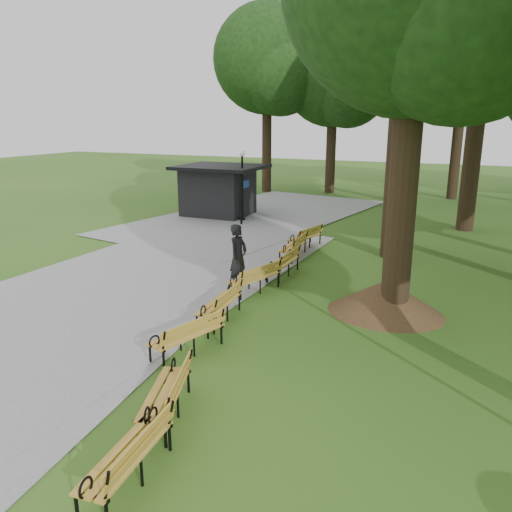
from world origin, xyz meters
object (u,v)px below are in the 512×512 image
at_px(bench_1, 165,394).
at_px(bench_0, 127,455).
at_px(person, 238,256).
at_px(bench_4, 255,278).
at_px(bench_5, 282,262).
at_px(dirt_mound, 386,297).
at_px(bench_7, 305,237).
at_px(kiosk, 218,190).
at_px(bench_3, 219,304).
at_px(bench_6, 293,247).
at_px(bench_2, 187,335).
at_px(lamp_post, 242,170).

bearing_deg(bench_1, bench_0, -3.57).
relative_size(person, bench_4, 1.02).
distance_m(bench_1, bench_5, 8.34).
bearing_deg(dirt_mound, bench_7, 126.21).
relative_size(bench_4, bench_7, 1.00).
xyz_separation_m(person, kiosk, (-6.01, 10.02, 0.33)).
xyz_separation_m(kiosk, bench_3, (6.69, -12.53, -0.86)).
distance_m(kiosk, dirt_mound, 14.69).
bearing_deg(bench_4, bench_6, -158.64).
distance_m(dirt_mound, bench_4, 3.79).
bearing_deg(bench_2, bench_0, 36.95).
bearing_deg(person, bench_2, -161.12).
relative_size(person, bench_5, 1.02).
xyz_separation_m(bench_4, bench_5, (0.16, 1.83, 0.00)).
relative_size(dirt_mound, bench_4, 1.32).
height_order(bench_0, bench_6, same).
height_order(person, bench_7, person).
relative_size(person, bench_1, 1.02).
distance_m(kiosk, bench_6, 9.03).
relative_size(lamp_post, bench_2, 1.82).
relative_size(kiosk, dirt_mound, 1.65).
xyz_separation_m(lamp_post, bench_5, (5.05, -7.65, -2.02)).
bearing_deg(bench_5, kiosk, -140.11).
bearing_deg(dirt_mound, kiosk, 135.25).
bearing_deg(person, bench_4, -100.76).
distance_m(bench_3, bench_7, 7.82).
xyz_separation_m(kiosk, dirt_mound, (10.42, -10.33, -0.85)).
relative_size(kiosk, bench_4, 2.18).
bearing_deg(bench_3, bench_2, 2.64).
bearing_deg(bench_4, bench_2, 21.98).
relative_size(dirt_mound, bench_2, 1.32).
bearing_deg(dirt_mound, bench_6, 135.03).
relative_size(bench_3, bench_5, 1.00).
bearing_deg(bench_3, bench_6, 178.24).
bearing_deg(bench_7, kiosk, -114.26).
bearing_deg(dirt_mound, bench_5, 151.95).
relative_size(bench_2, bench_6, 1.00).
xyz_separation_m(lamp_post, bench_3, (4.95, -11.78, -2.02)).
bearing_deg(dirt_mound, lamp_post, 132.16).
height_order(kiosk, lamp_post, lamp_post).
height_order(bench_5, bench_7, same).
bearing_deg(kiosk, bench_3, -62.33).
xyz_separation_m(dirt_mound, bench_2, (-3.49, -4.12, -0.01)).
bearing_deg(bench_0, bench_7, -177.17).
bearing_deg(bench_3, kiosk, -156.34).
xyz_separation_m(bench_0, bench_1, (-0.43, 1.57, 0.00)).
relative_size(kiosk, lamp_post, 1.20).
height_order(kiosk, bench_0, kiosk).
height_order(bench_1, bench_2, same).
relative_size(person, lamp_post, 0.56).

